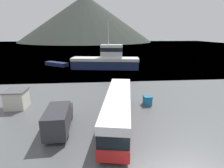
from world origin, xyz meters
The scene contains 8 objects.
water_surface centered at (0.00, 143.22, 0.00)m, with size 240.00×240.00×0.00m, color slate.
hill_backdrop centered at (-13.29, 197.20, 24.25)m, with size 143.64×143.64×48.50m, color #2D332D.
tour_bus centered at (-0.58, 6.91, 1.83)m, with size 4.64×12.92×3.25m.
delivery_van centered at (-6.45, 6.20, 1.30)m, with size 2.21×6.05×2.47m.
fishing_boat centered at (-0.03, 36.78, 2.33)m, with size 18.15×7.24×12.40m.
storage_bin centered at (3.96, 11.73, 0.61)m, with size 1.09×1.24×1.20m.
dock_kiosk centered at (-12.87, 12.19, 1.18)m, with size 2.57×2.63×2.35m.
small_boat centered at (-14.30, 41.97, 0.54)m, with size 7.24×5.99×1.08m.
Camera 1 is at (-2.66, -9.43, 9.21)m, focal length 28.00 mm.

